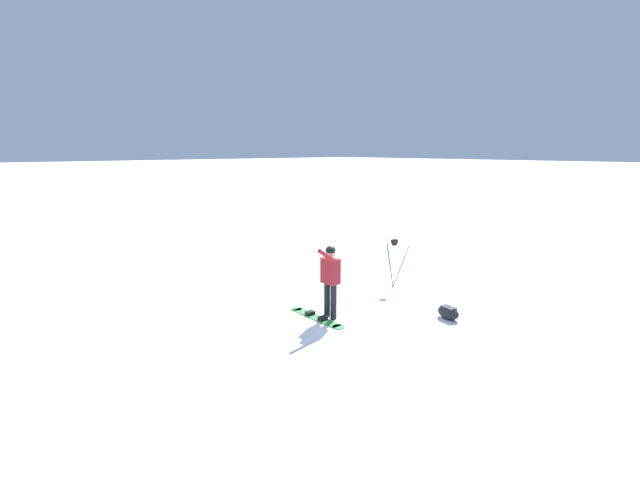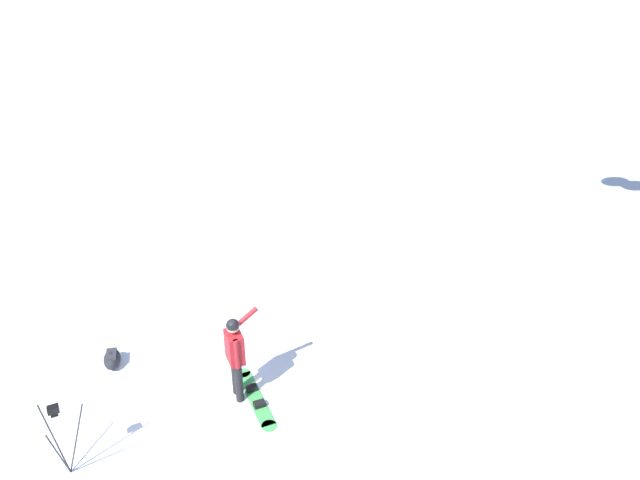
% 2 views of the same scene
% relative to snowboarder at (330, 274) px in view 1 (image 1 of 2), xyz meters
% --- Properties ---
extents(ground_plane, '(300.00, 300.00, 0.00)m').
position_rel_snowboarder_xyz_m(ground_plane, '(-0.06, -0.55, -1.01)').
color(ground_plane, white).
extents(snowboarder, '(0.47, 0.65, 1.69)m').
position_rel_snowboarder_xyz_m(snowboarder, '(0.00, 0.00, 0.00)').
color(snowboarder, black).
rests_on(snowboarder, ground_plane).
extents(snowboard, '(1.71, 0.30, 0.10)m').
position_rel_snowboarder_xyz_m(snowboard, '(0.19, 0.24, -0.99)').
color(snowboard, '#3F994C').
rests_on(snowboard, ground_plane).
extents(gear_bag_large, '(0.61, 0.41, 0.29)m').
position_rel_snowboarder_xyz_m(gear_bag_large, '(-1.83, -1.91, -0.86)').
color(gear_bag_large, black).
rests_on(gear_bag_large, ground_plane).
extents(camera_tripod, '(0.72, 0.63, 1.34)m').
position_rel_snowboarder_xyz_m(camera_tripod, '(0.50, -2.87, -0.05)').
color(camera_tripod, '#262628').
rests_on(camera_tripod, ground_plane).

